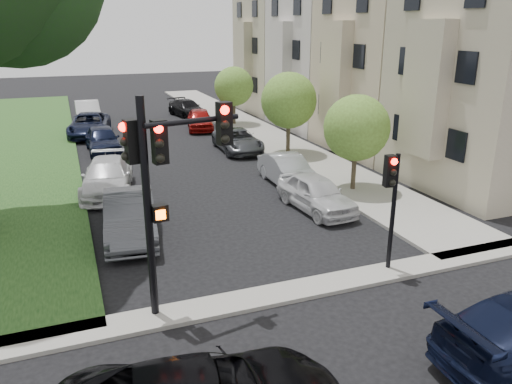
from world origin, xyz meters
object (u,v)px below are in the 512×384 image
object	(u,v)px
car_parked_1	(288,170)
car_parked_3	(200,119)
small_tree_c	(234,86)
car_parked_4	(187,108)
car_parked_6	(107,177)
car_parked_9	(88,112)
car_parked_0	(316,193)
car_parked_2	(238,140)
small_tree_a	(356,128)
traffic_signal_secondary	(391,192)
traffic_signal_main	(164,169)
small_tree_b	(289,100)
car_parked_5	(130,216)
car_parked_7	(103,139)
car_parked_8	(89,125)

from	to	relation	value
car_parked_1	car_parked_3	size ratio (longest dim) A/B	0.98
small_tree_c	car_parked_4	distance (m)	5.83
car_parked_6	car_parked_9	bearing A→B (deg)	99.12
car_parked_0	car_parked_2	size ratio (longest dim) A/B	0.90
small_tree_a	small_tree_c	xyz separation A→B (m)	(0.00, 16.52, -0.03)
traffic_signal_secondary	car_parked_2	world-z (taller)	traffic_signal_secondary
traffic_signal_main	car_parked_9	bearing A→B (deg)	90.88
car_parked_3	car_parked_6	world-z (taller)	car_parked_6
small_tree_b	traffic_signal_main	distance (m)	16.90
car_parked_1	car_parked_2	xyz separation A→B (m)	(-0.04, 6.96, -0.04)
traffic_signal_main	car_parked_5	size ratio (longest dim) A/B	1.17
small_tree_a	car_parked_0	distance (m)	3.74
car_parked_7	car_parked_8	world-z (taller)	car_parked_7
car_parked_4	car_parked_9	distance (m)	7.62
small_tree_a	traffic_signal_secondary	size ratio (longest dim) A/B	1.18
small_tree_a	small_tree_b	distance (m)	6.98
car_parked_3	car_parked_7	xyz separation A→B (m)	(-6.94, -4.36, 0.03)
traffic_signal_secondary	car_parked_0	size ratio (longest dim) A/B	0.87
small_tree_c	traffic_signal_secondary	size ratio (longest dim) A/B	1.17
small_tree_c	car_parked_0	xyz separation A→B (m)	(-2.65, -18.08, -2.10)
traffic_signal_secondary	car_parked_8	xyz separation A→B (m)	(-7.03, 23.32, -1.78)
small_tree_a	car_parked_8	xyz separation A→B (m)	(-10.18, 16.34, -2.09)
car_parked_9	traffic_signal_secondary	bearing A→B (deg)	-76.32
car_parked_4	car_parked_9	size ratio (longest dim) A/B	0.94
small_tree_b	car_parked_6	xyz separation A→B (m)	(-10.17, -3.33, -2.35)
small_tree_a	car_parked_1	xyz separation A→B (m)	(-2.33, 1.88, -2.15)
traffic_signal_main	car_parked_3	bearing A→B (deg)	73.41
small_tree_c	car_parked_0	size ratio (longest dim) A/B	1.02
car_parked_2	car_parked_4	xyz separation A→B (m)	(-0.01, 12.55, 0.02)
car_parked_2	car_parked_7	size ratio (longest dim) A/B	1.05
car_parked_1	car_parked_4	bearing A→B (deg)	90.45
car_parked_2	car_parked_3	bearing A→B (deg)	95.48
car_parked_5	car_parked_7	world-z (taller)	car_parked_5
car_parked_0	car_parked_1	distance (m)	3.46
car_parked_0	car_parked_5	bearing A→B (deg)	176.01
car_parked_4	car_parked_3	bearing A→B (deg)	-105.54
car_parked_0	car_parked_3	distance (m)	17.33
car_parked_1	car_parked_6	world-z (taller)	car_parked_6
small_tree_a	car_parked_7	distance (m)	15.14
small_tree_c	car_parked_9	bearing A→B (deg)	153.58
car_parked_0	car_parked_3	world-z (taller)	car_parked_3
car_parked_4	car_parked_0	bearing A→B (deg)	-101.97
car_parked_3	car_parked_5	world-z (taller)	car_parked_5
car_parked_1	car_parked_7	bearing A→B (deg)	128.15
small_tree_b	small_tree_c	distance (m)	9.54
small_tree_a	car_parked_8	size ratio (longest dim) A/B	0.79
car_parked_4	car_parked_8	bearing A→B (deg)	-158.36
car_parked_8	car_parked_5	bearing A→B (deg)	-80.82
car_parked_7	small_tree_c	bearing A→B (deg)	26.46
small_tree_b	traffic_signal_main	size ratio (longest dim) A/B	0.83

